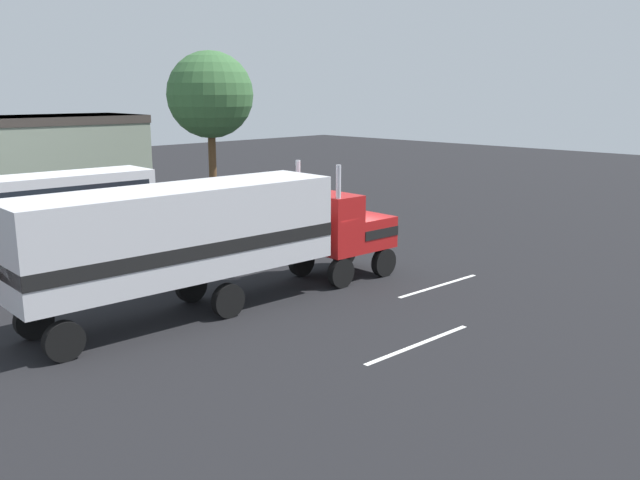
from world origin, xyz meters
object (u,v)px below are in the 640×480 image
at_px(parked_bus, 28,207).
at_px(tree_center, 210,95).
at_px(person_bystander, 165,266).
at_px(semi_truck, 210,234).

xyz_separation_m(parked_bus, tree_center, (11.80, 2.58, 4.70)).
bearing_deg(tree_center, person_bystander, -132.63).
relative_size(semi_truck, tree_center, 1.54).
distance_m(semi_truck, person_bystander, 3.32).
bearing_deg(tree_center, semi_truck, -126.60).
bearing_deg(person_bystander, parked_bus, 96.58).
distance_m(parked_bus, tree_center, 12.96).
bearing_deg(semi_truck, parked_bus, 94.67).
bearing_deg(semi_truck, person_bystander, 88.63).
xyz_separation_m(semi_truck, parked_bus, (-0.98, 11.99, -0.46)).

